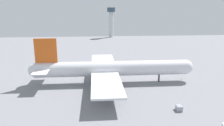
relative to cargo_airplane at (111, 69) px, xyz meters
name	(u,v)px	position (x,y,z in m)	size (l,w,h in m)	color
ground_plane	(112,83)	(0.35, 0.00, -6.61)	(295.90, 295.90, 0.00)	gray
cargo_airplane	(111,69)	(0.00, 0.00, 0.00)	(73.97, 61.98, 20.64)	silver
cargo_container_fore	(179,108)	(20.73, -28.91, -5.74)	(1.91, 2.57, 1.74)	#999EA8
safety_cone_nose	(181,79)	(33.64, 1.96, -6.31)	(0.42, 0.42, 0.60)	orange
control_tower	(111,19)	(10.86, 142.13, 12.48)	(8.49, 8.49, 30.92)	silver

